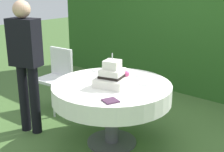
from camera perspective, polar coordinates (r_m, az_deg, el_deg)
The scene contains 10 objects.
ground_plane at distance 3.64m, azimuth -0.04°, elevation -12.27°, with size 20.00×20.00×0.00m, color #476B33.
foliage_hedge at distance 5.10m, azimuth 16.75°, elevation 9.10°, with size 5.89×0.49×2.26m, color #28561E.
cake_table at distance 3.38m, azimuth -0.05°, elevation -3.20°, with size 1.32×1.32×0.72m.
wedding_cake at distance 3.25m, azimuth 0.10°, elevation -0.12°, with size 0.39×0.39×0.36m.
serving_plate_near at distance 3.35m, azimuth 6.14°, elevation -1.43°, with size 0.13×0.13×0.01m, color white.
serving_plate_far at distance 3.83m, azimuth -2.79°, elevation 1.09°, with size 0.13×0.13×0.01m, color white.
serving_plate_left at distance 3.64m, azimuth 5.09°, elevation 0.17°, with size 0.14×0.14×0.01m, color white.
napkin_stack at distance 2.86m, azimuth -0.28°, elevation -4.66°, with size 0.13×0.13×0.01m, color #4C2D47.
garden_chair at distance 4.41m, azimuth -10.26°, elevation 0.51°, with size 0.43×0.43×0.89m.
standing_person at distance 3.69m, azimuth -15.83°, elevation 3.07°, with size 0.40×0.30×1.60m.
Camera 1 is at (2.07, -2.39, 1.80)m, focal length 48.81 mm.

